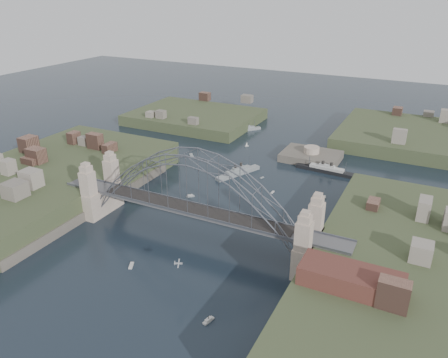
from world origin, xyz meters
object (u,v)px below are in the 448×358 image
(fort_island, at_px, (311,161))
(naval_cruiser_far, at_px, (246,129))
(bridge, at_px, (193,196))
(naval_cruiser_near, at_px, (238,172))
(wharf_shed, at_px, (351,279))
(ocean_liner, at_px, (327,170))

(fort_island, relative_size, naval_cruiser_far, 1.75)
(bridge, bearing_deg, naval_cruiser_near, 99.48)
(naval_cruiser_far, bearing_deg, naval_cruiser_near, -69.27)
(fort_island, height_order, naval_cruiser_near, fort_island)
(naval_cruiser_near, bearing_deg, bridge, -80.52)
(fort_island, relative_size, naval_cruiser_near, 1.19)
(bridge, height_order, fort_island, bridge)
(wharf_shed, bearing_deg, naval_cruiser_far, 123.16)
(naval_cruiser_far, xyz_separation_m, ocean_liner, (46.57, -32.55, 0.10))
(wharf_shed, relative_size, naval_cruiser_near, 1.09)
(fort_island, relative_size, wharf_shed, 1.10)
(fort_island, xyz_separation_m, ocean_liner, (8.66, -9.56, 1.20))
(bridge, xyz_separation_m, naval_cruiser_near, (-7.33, 43.93, -11.44))
(wharf_shed, height_order, naval_cruiser_near, wharf_shed)
(wharf_shed, height_order, ocean_liner, wharf_shed)
(bridge, xyz_separation_m, ocean_liner, (20.66, 60.44, -11.46))
(fort_island, bearing_deg, wharf_shed, -69.15)
(naval_cruiser_near, relative_size, naval_cruiser_far, 1.47)
(wharf_shed, distance_m, naval_cruiser_near, 77.93)
(fort_island, xyz_separation_m, naval_cruiser_far, (-37.91, 22.99, 1.10))
(ocean_liner, bearing_deg, fort_island, 132.18)
(wharf_shed, bearing_deg, fort_island, 110.85)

